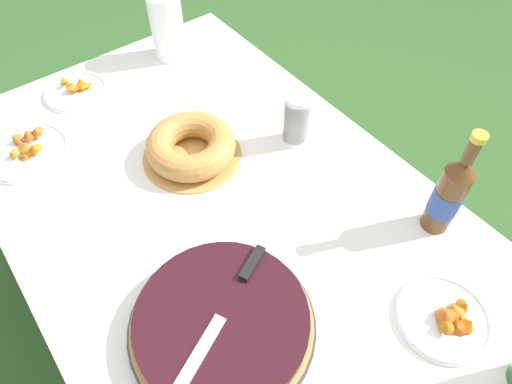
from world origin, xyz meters
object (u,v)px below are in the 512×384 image
(serving_knife, at_px, (228,305))
(snack_plate_left, at_px, (27,150))
(cider_bottle_amber, at_px, (449,195))
(snack_plate_far, at_px, (446,317))
(berry_tart, at_px, (222,323))
(snack_plate_near, at_px, (76,90))
(bundt_cake, at_px, (191,146))
(cup_stack, at_px, (296,119))
(paper_towel_roll, at_px, (167,27))

(serving_knife, height_order, snack_plate_left, serving_knife)
(cider_bottle_amber, height_order, snack_plate_far, cider_bottle_amber)
(cider_bottle_amber, relative_size, snack_plate_far, 1.51)
(berry_tart, distance_m, snack_plate_near, 0.94)
(cider_bottle_amber, relative_size, snack_plate_near, 1.55)
(bundt_cake, height_order, snack_plate_left, bundt_cake)
(bundt_cake, bearing_deg, cider_bottle_amber, 32.47)
(cup_stack, bearing_deg, cider_bottle_amber, 11.02)
(bundt_cake, bearing_deg, berry_tart, -25.10)
(cider_bottle_amber, xyz_separation_m, snack_plate_far, (0.18, -0.19, -0.11))
(snack_plate_left, bearing_deg, bundt_cake, 51.24)
(bundt_cake, height_order, snack_plate_far, bundt_cake)
(bundt_cake, distance_m, cup_stack, 0.31)
(snack_plate_left, bearing_deg, paper_towel_roll, 105.93)
(serving_knife, distance_m, snack_plate_near, 0.93)
(cup_stack, relative_size, snack_plate_far, 0.78)
(berry_tart, height_order, cider_bottle_amber, cider_bottle_amber)
(snack_plate_left, xyz_separation_m, snack_plate_far, (1.05, 0.55, 0.00))
(bundt_cake, distance_m, snack_plate_left, 0.48)
(snack_plate_near, distance_m, snack_plate_left, 0.28)
(serving_knife, relative_size, snack_plate_far, 1.68)
(berry_tart, distance_m, snack_plate_far, 0.49)
(snack_plate_near, bearing_deg, snack_plate_left, -52.65)
(berry_tart, height_order, snack_plate_far, berry_tart)
(serving_knife, relative_size, cider_bottle_amber, 1.11)
(bundt_cake, bearing_deg, serving_knife, -22.98)
(snack_plate_far, bearing_deg, bundt_cake, -166.81)
(cup_stack, bearing_deg, snack_plate_left, -123.19)
(cup_stack, relative_size, paper_towel_roll, 0.72)
(paper_towel_roll, bearing_deg, snack_plate_left, -74.07)
(snack_plate_left, distance_m, snack_plate_far, 1.18)
(bundt_cake, distance_m, snack_plate_far, 0.77)
(snack_plate_far, bearing_deg, serving_knife, -128.07)
(bundt_cake, relative_size, paper_towel_roll, 1.26)
(serving_knife, height_order, cider_bottle_amber, cider_bottle_amber)
(serving_knife, bearing_deg, bundt_cake, -138.47)
(berry_tart, distance_m, cup_stack, 0.61)
(cup_stack, bearing_deg, paper_towel_roll, -173.16)
(serving_knife, xyz_separation_m, bundt_cake, (-0.46, 0.20, -0.02))
(serving_knife, height_order, snack_plate_far, serving_knife)
(berry_tart, distance_m, paper_towel_roll, 1.03)
(bundt_cake, distance_m, cider_bottle_amber, 0.68)
(snack_plate_far, bearing_deg, berry_tart, -124.98)
(berry_tart, xyz_separation_m, cup_stack, (-0.35, 0.50, 0.05))
(cup_stack, height_order, cider_bottle_amber, cider_bottle_amber)
(bundt_cake, xyz_separation_m, snack_plate_far, (0.75, 0.18, -0.03))
(berry_tart, distance_m, snack_plate_left, 0.79)
(cup_stack, distance_m, snack_plate_near, 0.73)
(serving_knife, relative_size, paper_towel_roll, 1.55)
(berry_tart, bearing_deg, cup_stack, 124.87)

